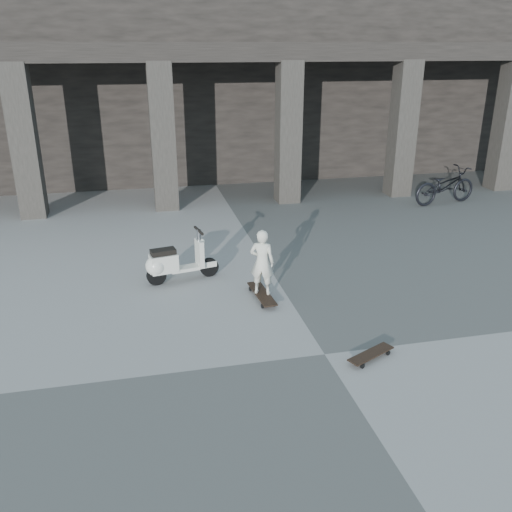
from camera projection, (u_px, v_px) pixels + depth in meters
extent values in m
plane|color=#4D4E4B|center=(325.00, 354.00, 8.18)|extent=(90.00, 90.00, 0.00)
cube|color=black|center=(201.00, 85.00, 19.83)|extent=(28.00, 6.00, 6.00)
cube|color=black|center=(219.00, 52.00, 15.39)|extent=(28.00, 2.80, 0.50)
cube|color=#2D2A25|center=(24.00, 143.00, 14.10)|extent=(0.65, 0.65, 4.00)
cube|color=#2D2A25|center=(163.00, 138.00, 14.83)|extent=(0.65, 0.65, 4.00)
cube|color=#2D2A25|center=(288.00, 134.00, 15.55)|extent=(0.65, 0.65, 4.00)
cube|color=#2D2A25|center=(403.00, 130.00, 16.28)|extent=(0.65, 0.65, 4.00)
cube|color=#2D2A25|center=(507.00, 126.00, 17.00)|extent=(0.65, 0.65, 4.00)
cube|color=black|center=(262.00, 294.00, 9.96)|extent=(0.34, 1.11, 0.02)
cube|color=#B2B2B7|center=(256.00, 288.00, 10.32)|extent=(0.23, 0.08, 0.03)
cube|color=#B2B2B7|center=(268.00, 305.00, 9.64)|extent=(0.23, 0.08, 0.03)
cylinder|color=black|center=(250.00, 289.00, 10.29)|extent=(0.04, 0.08, 0.08)
cylinder|color=black|center=(262.00, 287.00, 10.35)|extent=(0.04, 0.08, 0.08)
cylinder|color=black|center=(262.00, 306.00, 9.61)|extent=(0.04, 0.08, 0.08)
cylinder|color=black|center=(274.00, 304.00, 9.67)|extent=(0.04, 0.08, 0.08)
cube|color=black|center=(371.00, 354.00, 8.03)|extent=(0.83, 0.54, 0.02)
cube|color=#B2B2B7|center=(383.00, 350.00, 8.21)|extent=(0.13, 0.19, 0.03)
cube|color=#B2B2B7|center=(358.00, 363.00, 7.88)|extent=(0.13, 0.19, 0.03)
cylinder|color=black|center=(378.00, 348.00, 8.28)|extent=(0.08, 0.06, 0.07)
cylinder|color=black|center=(388.00, 353.00, 8.15)|extent=(0.08, 0.06, 0.07)
cylinder|color=black|center=(353.00, 361.00, 7.95)|extent=(0.08, 0.06, 0.07)
cylinder|color=black|center=(362.00, 366.00, 7.82)|extent=(0.08, 0.06, 0.07)
imported|color=silver|center=(262.00, 262.00, 9.74)|extent=(0.53, 0.45, 1.22)
cylinder|color=black|center=(209.00, 267.00, 10.91)|extent=(0.39, 0.17, 0.38)
cylinder|color=black|center=(156.00, 276.00, 10.50)|extent=(0.39, 0.17, 0.38)
cube|color=silver|center=(185.00, 268.00, 10.70)|extent=(0.61, 0.35, 0.07)
cube|color=silver|center=(164.00, 263.00, 10.48)|extent=(0.57, 0.40, 0.36)
sphere|color=silver|center=(156.00, 266.00, 10.43)|extent=(0.40, 0.40, 0.40)
cube|color=black|center=(163.00, 252.00, 10.39)|extent=(0.51, 0.33, 0.09)
cube|color=silver|center=(200.00, 253.00, 10.72)|extent=(0.15, 0.33, 0.55)
cube|color=silver|center=(209.00, 264.00, 10.88)|extent=(0.30, 0.18, 0.11)
cylinder|color=#B2B2B7|center=(199.00, 236.00, 10.59)|extent=(0.10, 0.10, 0.28)
cylinder|color=black|center=(199.00, 230.00, 10.55)|extent=(0.15, 0.48, 0.06)
sphere|color=white|center=(202.00, 242.00, 10.65)|extent=(0.11, 0.11, 0.11)
imported|color=black|center=(445.00, 186.00, 15.82)|extent=(2.15, 1.07, 1.08)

